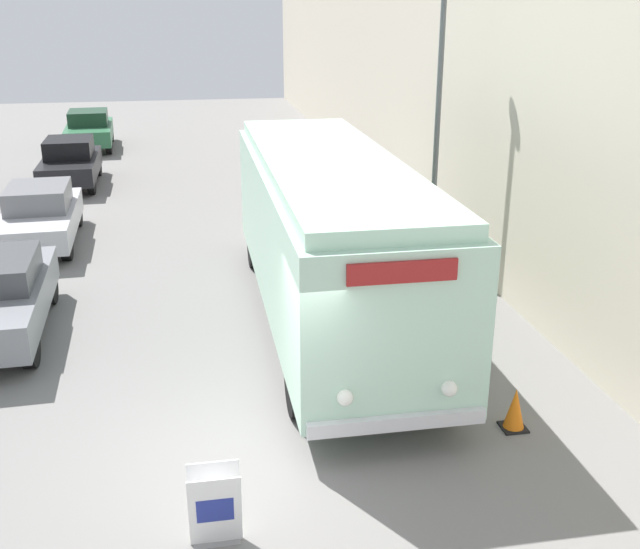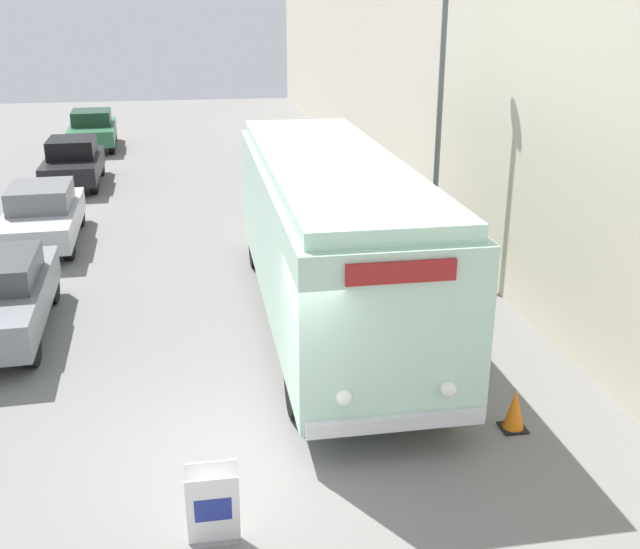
% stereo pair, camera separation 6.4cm
% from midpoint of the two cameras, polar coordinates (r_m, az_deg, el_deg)
% --- Properties ---
extents(ground_plane, '(80.00, 80.00, 0.00)m').
position_cam_midpoint_polar(ground_plane, '(10.44, -5.33, -13.87)').
color(ground_plane, slate).
extents(building_wall_right, '(0.30, 60.00, 6.86)m').
position_cam_midpoint_polar(building_wall_right, '(19.86, 9.37, 12.92)').
color(building_wall_right, beige).
rests_on(building_wall_right, ground_plane).
extents(vintage_bus, '(2.55, 9.71, 3.19)m').
position_cam_midpoint_polar(vintage_bus, '(13.94, 0.91, 3.32)').
color(vintage_bus, black).
rests_on(vintage_bus, ground_plane).
extents(sign_board, '(0.59, 0.36, 0.96)m').
position_cam_midpoint_polar(sign_board, '(8.89, -7.94, -17.17)').
color(sign_board, gray).
rests_on(sign_board, ground_plane).
extents(streetlamp, '(0.36, 0.36, 6.30)m').
position_cam_midpoint_polar(streetlamp, '(16.35, 9.31, 13.79)').
color(streetlamp, '#595E60').
rests_on(streetlamp, ground_plane).
extents(parked_car_mid, '(1.90, 4.39, 1.49)m').
position_cam_midpoint_polar(parked_car_mid, '(20.20, -20.31, 4.29)').
color(parked_car_mid, black).
rests_on(parked_car_mid, ground_plane).
extents(parked_car_far, '(1.85, 4.22, 1.56)m').
position_cam_midpoint_polar(parked_car_far, '(26.53, -18.23, 8.15)').
color(parked_car_far, black).
rests_on(parked_car_far, ground_plane).
extents(parked_car_distant, '(2.07, 4.46, 1.56)m').
position_cam_midpoint_polar(parked_car_distant, '(33.28, -16.89, 10.56)').
color(parked_car_distant, black).
rests_on(parked_car_distant, ground_plane).
extents(traffic_cone, '(0.36, 0.36, 0.64)m').
position_cam_midpoint_polar(traffic_cone, '(11.25, 14.77, -9.93)').
color(traffic_cone, black).
rests_on(traffic_cone, ground_plane).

